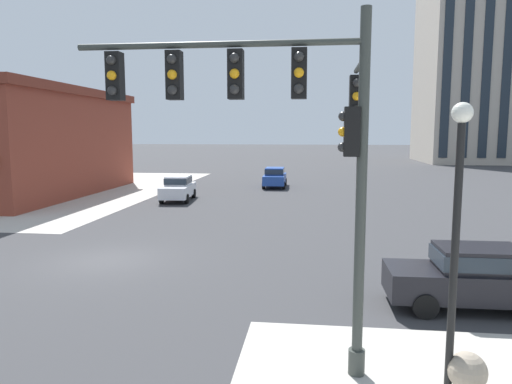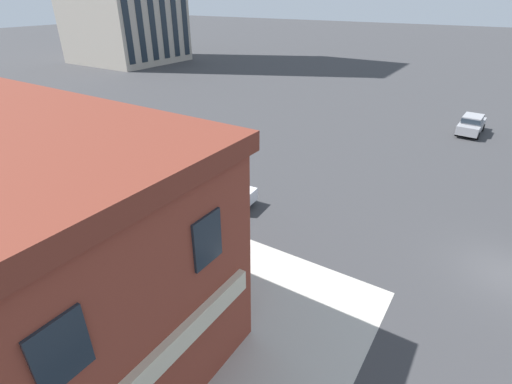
% 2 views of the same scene
% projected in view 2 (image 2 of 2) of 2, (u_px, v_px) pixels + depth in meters
% --- Properties ---
extents(ground_plane, '(320.00, 320.00, 0.00)m').
position_uv_depth(ground_plane, '(508.00, 275.00, 17.18)').
color(ground_plane, '#38383A').
extents(car_main_northbound_near, '(4.49, 2.08, 1.68)m').
position_uv_depth(car_main_northbound_near, '(472.00, 124.00, 33.99)').
color(car_main_northbound_near, '#99999E').
rests_on(car_main_northbound_near, ground).
extents(car_main_northbound_far, '(2.16, 4.53, 1.68)m').
position_uv_depth(car_main_northbound_far, '(218.00, 188.00, 22.77)').
color(car_main_northbound_far, silver).
rests_on(car_main_northbound_far, ground).
extents(car_main_southbound_near, '(1.94, 4.43, 1.68)m').
position_uv_depth(car_main_southbound_near, '(179.00, 135.00, 31.27)').
color(car_main_southbound_near, '#23479E').
rests_on(car_main_southbound_near, ground).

